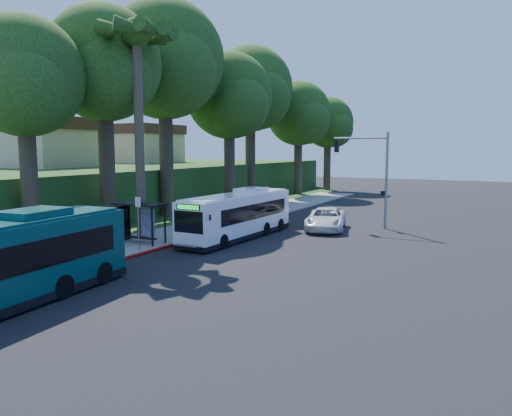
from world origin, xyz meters
The scene contains 18 objects.
ground centered at (0.00, 0.00, 0.00)m, with size 140.00×140.00×0.00m, color black.
sidewalk centered at (-7.30, 0.00, 0.06)m, with size 4.50×70.00×0.12m, color gray.
red_curb centered at (-5.00, -4.00, 0.07)m, with size 0.25×30.00×0.13m, color maroon.
grass_verge centered at (-13.00, 5.00, 0.03)m, with size 8.00×70.00×0.06m, color #234719.
bus_shelter centered at (-7.26, -2.86, 1.81)m, with size 3.20×1.51×2.55m.
stop_sign_pole centered at (-5.40, -5.00, 2.08)m, with size 0.35×0.06×3.17m.
traffic_signal_pole centered at (3.78, 10.00, 4.42)m, with size 4.10×0.30×7.00m.
palm_tree centered at (-8.20, -1.50, 12.38)m, with size 4.20×4.20×14.40m.
hillside_backdrop centered at (-26.30, 15.10, 2.44)m, with size 24.00×60.00×8.80m.
tree_0 centered at (-12.40, -0.02, 11.20)m, with size 8.40×8.00×15.70m.
tree_1 centered at (-13.37, 7.98, 12.73)m, with size 10.50×10.00×18.26m.
tree_2 centered at (-11.89, 15.98, 10.48)m, with size 8.82×8.40×15.12m.
tree_3 centered at (-13.88, 23.98, 11.98)m, with size 10.08×9.60×17.28m.
tree_4 centered at (-11.40, 31.98, 9.73)m, with size 8.40×8.00×14.14m.
tree_5 centered at (-10.41, 39.99, 8.96)m, with size 7.35×7.00×12.86m.
tree_6 centered at (-12.91, -6.01, 9.71)m, with size 7.56×7.20×13.74m.
white_bus centered at (-2.80, 1.73, 1.55)m, with size 2.55×10.73×3.18m.
pickup centered at (1.13, 7.53, 0.79)m, with size 2.62×5.69×1.58m, color white.
Camera 1 is at (13.27, -26.28, 5.91)m, focal length 35.00 mm.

